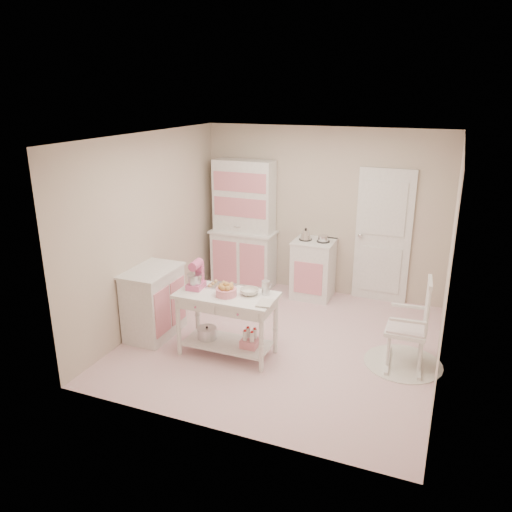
{
  "coord_description": "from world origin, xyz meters",
  "views": [
    {
      "loc": [
        1.85,
        -5.49,
        3.12
      ],
      "look_at": [
        -0.34,
        -0.03,
        1.14
      ],
      "focal_mm": 35.0,
      "sensor_mm": 36.0,
      "label": 1
    }
  ],
  "objects_px": {
    "rocking_chair": "(407,322)",
    "work_table": "(227,324)",
    "hutch": "(243,225)",
    "stove": "(313,269)",
    "bread_basket": "(226,292)",
    "base_cabinet": "(154,302)",
    "stand_mixer": "(196,275)"
  },
  "relations": [
    {
      "from": "base_cabinet",
      "to": "work_table",
      "type": "xyz_separation_m",
      "value": [
        1.11,
        -0.11,
        -0.06
      ]
    },
    {
      "from": "stove",
      "to": "stand_mixer",
      "type": "relative_size",
      "value": 2.71
    },
    {
      "from": "work_table",
      "to": "rocking_chair",
      "type": "bearing_deg",
      "value": 15.11
    },
    {
      "from": "bread_basket",
      "to": "hutch",
      "type": "bearing_deg",
      "value": 108.24
    },
    {
      "from": "work_table",
      "to": "bread_basket",
      "type": "distance_m",
      "value": 0.45
    },
    {
      "from": "hutch",
      "to": "stand_mixer",
      "type": "bearing_deg",
      "value": -82.19
    },
    {
      "from": "stove",
      "to": "rocking_chair",
      "type": "xyz_separation_m",
      "value": [
        1.57,
        -1.59,
        0.09
      ]
    },
    {
      "from": "rocking_chair",
      "to": "stand_mixer",
      "type": "relative_size",
      "value": 3.24
    },
    {
      "from": "stove",
      "to": "bread_basket",
      "type": "height_order",
      "value": "stove"
    },
    {
      "from": "hutch",
      "to": "base_cabinet",
      "type": "xyz_separation_m",
      "value": [
        -0.39,
        -2.08,
        -0.58
      ]
    },
    {
      "from": "stove",
      "to": "base_cabinet",
      "type": "bearing_deg",
      "value": -128.07
    },
    {
      "from": "rocking_chair",
      "to": "work_table",
      "type": "xyz_separation_m",
      "value": [
        -2.05,
        -0.55,
        -0.15
      ]
    },
    {
      "from": "hutch",
      "to": "bread_basket",
      "type": "relative_size",
      "value": 8.32
    },
    {
      "from": "hutch",
      "to": "rocking_chair",
      "type": "bearing_deg",
      "value": -30.58
    },
    {
      "from": "hutch",
      "to": "bread_basket",
      "type": "height_order",
      "value": "hutch"
    },
    {
      "from": "base_cabinet",
      "to": "rocking_chair",
      "type": "distance_m",
      "value": 3.19
    },
    {
      "from": "rocking_chair",
      "to": "work_table",
      "type": "height_order",
      "value": "rocking_chair"
    },
    {
      "from": "work_table",
      "to": "bread_basket",
      "type": "xyz_separation_m",
      "value": [
        0.02,
        -0.05,
        0.45
      ]
    },
    {
      "from": "stove",
      "to": "rocking_chair",
      "type": "bearing_deg",
      "value": -45.33
    },
    {
      "from": "hutch",
      "to": "stove",
      "type": "height_order",
      "value": "hutch"
    },
    {
      "from": "rocking_chair",
      "to": "hutch",
      "type": "bearing_deg",
      "value": 144.84
    },
    {
      "from": "base_cabinet",
      "to": "work_table",
      "type": "height_order",
      "value": "base_cabinet"
    },
    {
      "from": "base_cabinet",
      "to": "work_table",
      "type": "distance_m",
      "value": 1.12
    },
    {
      "from": "stove",
      "to": "stand_mixer",
      "type": "xyz_separation_m",
      "value": [
        -0.9,
        -2.12,
        0.51
      ]
    },
    {
      "from": "stove",
      "to": "rocking_chair",
      "type": "relative_size",
      "value": 0.84
    },
    {
      "from": "stand_mixer",
      "to": "rocking_chair",
      "type": "bearing_deg",
      "value": 7.3
    },
    {
      "from": "work_table",
      "to": "base_cabinet",
      "type": "bearing_deg",
      "value": 174.55
    },
    {
      "from": "base_cabinet",
      "to": "hutch",
      "type": "bearing_deg",
      "value": 79.33
    },
    {
      "from": "hutch",
      "to": "bread_basket",
      "type": "xyz_separation_m",
      "value": [
        0.74,
        -2.24,
        -0.19
      ]
    },
    {
      "from": "hutch",
      "to": "rocking_chair",
      "type": "relative_size",
      "value": 1.89
    },
    {
      "from": "hutch",
      "to": "stove",
      "type": "bearing_deg",
      "value": -2.39
    },
    {
      "from": "hutch",
      "to": "base_cabinet",
      "type": "bearing_deg",
      "value": -100.67
    }
  ]
}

